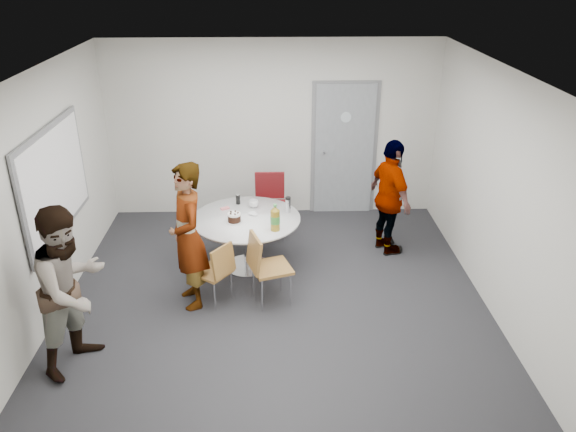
{
  "coord_description": "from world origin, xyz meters",
  "views": [
    {
      "loc": [
        -0.01,
        -5.76,
        3.77
      ],
      "look_at": [
        0.17,
        0.25,
        0.95
      ],
      "focal_mm": 35.0,
      "sensor_mm": 36.0,
      "label": 1
    }
  ],
  "objects_px": {
    "chair_near_right": "(264,263)",
    "person_right": "(390,198)",
    "person_main": "(188,237)",
    "table": "(248,225)",
    "chair_far": "(270,198)",
    "chair_near_left": "(217,269)",
    "door": "(344,150)",
    "whiteboard": "(55,181)",
    "person_left": "(72,289)"
  },
  "relations": [
    {
      "from": "chair_far",
      "to": "person_main",
      "type": "xyz_separation_m",
      "value": [
        -0.92,
        -1.77,
        0.3
      ]
    },
    {
      "from": "whiteboard",
      "to": "chair_far",
      "type": "bearing_deg",
      "value": 31.52
    },
    {
      "from": "table",
      "to": "chair_near_left",
      "type": "xyz_separation_m",
      "value": [
        -0.34,
        -0.82,
        -0.16
      ]
    },
    {
      "from": "chair_near_left",
      "to": "chair_far",
      "type": "xyz_separation_m",
      "value": [
        0.61,
        1.8,
        0.11
      ]
    },
    {
      "from": "table",
      "to": "chair_near_left",
      "type": "distance_m",
      "value": 0.9
    },
    {
      "from": "chair_far",
      "to": "chair_near_right",
      "type": "bearing_deg",
      "value": 88.02
    },
    {
      "from": "whiteboard",
      "to": "chair_near_right",
      "type": "bearing_deg",
      "value": -8.31
    },
    {
      "from": "table",
      "to": "chair_far",
      "type": "height_order",
      "value": "table"
    },
    {
      "from": "chair_near_right",
      "to": "person_main",
      "type": "distance_m",
      "value": 0.91
    },
    {
      "from": "whiteboard",
      "to": "person_left",
      "type": "xyz_separation_m",
      "value": [
        0.51,
        -1.33,
        -0.59
      ]
    },
    {
      "from": "table",
      "to": "chair_near_right",
      "type": "xyz_separation_m",
      "value": [
        0.21,
        -0.84,
        -0.08
      ]
    },
    {
      "from": "table",
      "to": "person_left",
      "type": "height_order",
      "value": "person_left"
    },
    {
      "from": "chair_far",
      "to": "person_left",
      "type": "relative_size",
      "value": 0.55
    },
    {
      "from": "door",
      "to": "whiteboard",
      "type": "height_order",
      "value": "door"
    },
    {
      "from": "chair_near_left",
      "to": "person_left",
      "type": "bearing_deg",
      "value": 164.06
    },
    {
      "from": "chair_near_right",
      "to": "person_right",
      "type": "bearing_deg",
      "value": 108.21
    },
    {
      "from": "door",
      "to": "person_right",
      "type": "xyz_separation_m",
      "value": [
        0.47,
        -1.38,
        -0.22
      ]
    },
    {
      "from": "whiteboard",
      "to": "person_right",
      "type": "relative_size",
      "value": 1.18
    },
    {
      "from": "door",
      "to": "chair_near_right",
      "type": "relative_size",
      "value": 2.36
    },
    {
      "from": "chair_near_right",
      "to": "person_right",
      "type": "distance_m",
      "value": 2.11
    },
    {
      "from": "door",
      "to": "person_right",
      "type": "relative_size",
      "value": 1.32
    },
    {
      "from": "person_main",
      "to": "person_left",
      "type": "bearing_deg",
      "value": -63.91
    },
    {
      "from": "table",
      "to": "chair_near_left",
      "type": "height_order",
      "value": "table"
    },
    {
      "from": "door",
      "to": "person_main",
      "type": "bearing_deg",
      "value": -128.83
    },
    {
      "from": "door",
      "to": "chair_far",
      "type": "relative_size",
      "value": 2.26
    },
    {
      "from": "table",
      "to": "chair_far",
      "type": "relative_size",
      "value": 1.48
    },
    {
      "from": "table",
      "to": "person_main",
      "type": "relative_size",
      "value": 0.79
    },
    {
      "from": "person_right",
      "to": "table",
      "type": "bearing_deg",
      "value": 83.68
    },
    {
      "from": "chair_far",
      "to": "person_right",
      "type": "height_order",
      "value": "person_right"
    },
    {
      "from": "chair_near_right",
      "to": "chair_far",
      "type": "height_order",
      "value": "chair_far"
    },
    {
      "from": "whiteboard",
      "to": "chair_near_right",
      "type": "distance_m",
      "value": 2.53
    },
    {
      "from": "chair_near_left",
      "to": "door",
      "type": "bearing_deg",
      "value": 1.98
    },
    {
      "from": "person_main",
      "to": "person_right",
      "type": "xyz_separation_m",
      "value": [
        2.54,
        1.2,
        -0.07
      ]
    },
    {
      "from": "chair_near_right",
      "to": "person_right",
      "type": "height_order",
      "value": "person_right"
    },
    {
      "from": "chair_near_right",
      "to": "table",
      "type": "bearing_deg",
      "value": 175.65
    },
    {
      "from": "person_main",
      "to": "person_right",
      "type": "distance_m",
      "value": 2.81
    },
    {
      "from": "whiteboard",
      "to": "table",
      "type": "distance_m",
      "value": 2.34
    },
    {
      "from": "whiteboard",
      "to": "chair_near_right",
      "type": "height_order",
      "value": "whiteboard"
    },
    {
      "from": "person_main",
      "to": "person_right",
      "type": "bearing_deg",
      "value": 94.55
    },
    {
      "from": "person_main",
      "to": "person_left",
      "type": "distance_m",
      "value": 1.43
    },
    {
      "from": "chair_near_right",
      "to": "chair_near_left",
      "type": "bearing_deg",
      "value": -109.91
    },
    {
      "from": "table",
      "to": "person_left",
      "type": "relative_size",
      "value": 0.8
    },
    {
      "from": "table",
      "to": "whiteboard",
      "type": "bearing_deg",
      "value": -166.95
    },
    {
      "from": "person_left",
      "to": "chair_far",
      "type": "bearing_deg",
      "value": -8.07
    },
    {
      "from": "door",
      "to": "table",
      "type": "relative_size",
      "value": 1.53
    },
    {
      "from": "whiteboard",
      "to": "chair_far",
      "type": "relative_size",
      "value": 2.03
    },
    {
      "from": "chair_far",
      "to": "person_main",
      "type": "bearing_deg",
      "value": 62.69
    },
    {
      "from": "chair_near_right",
      "to": "person_main",
      "type": "bearing_deg",
      "value": -111.44
    },
    {
      "from": "table",
      "to": "door",
      "type": "bearing_deg",
      "value": 51.4
    },
    {
      "from": "person_left",
      "to": "whiteboard",
      "type": "bearing_deg",
      "value": 46.95
    }
  ]
}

